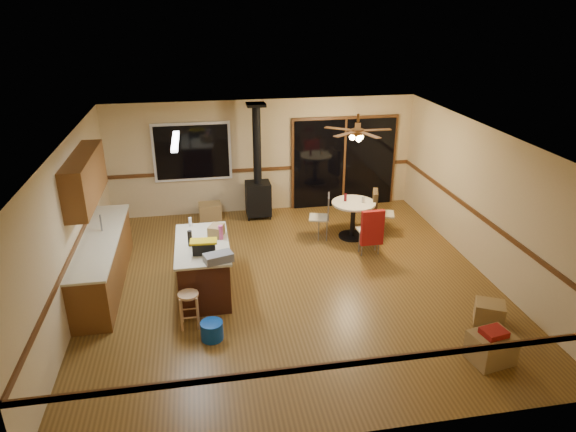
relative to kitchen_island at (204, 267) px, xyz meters
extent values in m
plane|color=brown|center=(1.50, 0.00, -0.45)|extent=(7.00, 7.00, 0.00)
plane|color=silver|center=(1.50, 0.00, 2.15)|extent=(7.00, 7.00, 0.00)
plane|color=tan|center=(1.50, 3.50, 0.85)|extent=(7.00, 0.00, 7.00)
plane|color=tan|center=(1.50, -3.50, 0.85)|extent=(7.00, 0.00, 7.00)
plane|color=tan|center=(-2.00, 0.00, 0.85)|extent=(0.00, 7.00, 7.00)
plane|color=tan|center=(5.00, 0.00, 0.85)|extent=(0.00, 7.00, 7.00)
cube|color=black|center=(-0.10, 3.45, 1.05)|extent=(1.72, 0.10, 1.32)
cube|color=black|center=(3.40, 3.45, 0.60)|extent=(2.52, 0.10, 2.10)
cube|color=brown|center=(-1.70, 0.50, -0.02)|extent=(0.60, 3.00, 0.86)
cube|color=beige|center=(-1.70, 0.50, 0.43)|extent=(0.64, 3.04, 0.04)
cube|color=brown|center=(-1.83, 0.70, 1.45)|extent=(0.35, 2.00, 0.80)
cube|color=#3E1B0F|center=(0.00, 0.00, -0.02)|extent=(0.80, 1.60, 0.86)
cube|color=beige|center=(0.00, 0.00, 0.43)|extent=(0.88, 1.68, 0.04)
cube|color=black|center=(1.30, 3.05, 0.00)|extent=(0.55, 0.50, 0.75)
cylinder|color=black|center=(1.30, 3.05, 1.26)|extent=(0.18, 0.18, 1.77)
cylinder|color=brown|center=(3.11, 1.64, 1.80)|extent=(0.24, 0.24, 0.10)
cylinder|color=brown|center=(3.11, 1.64, 2.07)|extent=(0.05, 0.05, 0.16)
sphere|color=#FFD88C|center=(3.11, 1.64, 1.68)|extent=(0.16, 0.16, 0.16)
cube|color=white|center=(-0.30, 0.30, 2.11)|extent=(0.10, 1.20, 0.04)
cube|color=slate|center=(0.24, -0.70, 0.51)|extent=(0.48, 0.36, 0.13)
cube|color=black|center=(0.03, -0.39, 0.54)|extent=(0.36, 0.21, 0.20)
cube|color=gold|center=(0.03, -0.39, 0.66)|extent=(0.43, 0.25, 0.03)
cube|color=olive|center=(0.25, 0.24, 0.54)|extent=(0.31, 0.35, 0.19)
cylinder|color=black|center=(-0.19, -0.07, 0.58)|extent=(0.09, 0.09, 0.26)
cylinder|color=#D84C8C|center=(0.32, 0.10, 0.57)|extent=(0.10, 0.10, 0.25)
cylinder|color=white|center=(-0.18, 0.72, 0.53)|extent=(0.07, 0.07, 0.17)
cylinder|color=tan|center=(-0.25, -1.01, -0.17)|extent=(0.41, 0.41, 0.57)
cylinder|color=#0C42AC|center=(0.07, -1.40, -0.31)|extent=(0.44, 0.44, 0.28)
cylinder|color=black|center=(3.11, 1.64, -0.43)|extent=(0.56, 0.56, 0.04)
cylinder|color=black|center=(3.11, 1.64, -0.06)|extent=(0.10, 0.10, 0.70)
cylinder|color=beige|center=(3.11, 1.64, 0.31)|extent=(0.90, 0.90, 0.04)
cylinder|color=#590C14|center=(2.96, 1.74, 0.41)|extent=(0.07, 0.07, 0.16)
cylinder|color=beige|center=(3.29, 1.59, 0.40)|extent=(0.08, 0.08, 0.14)
cube|color=#BEB48D|center=(2.41, 1.74, 0.00)|extent=(0.49, 0.49, 0.03)
cube|color=slate|center=(2.59, 1.69, 0.25)|extent=(0.13, 0.39, 0.50)
cube|color=#BEB48D|center=(3.21, 0.94, 0.00)|extent=(0.41, 0.41, 0.03)
cube|color=slate|center=(3.21, 0.75, 0.25)|extent=(0.40, 0.04, 0.50)
cube|color=#9E1612|center=(3.21, 0.73, 0.15)|extent=(0.44, 0.11, 0.70)
cube|color=#BEB48D|center=(3.81, 1.69, 0.00)|extent=(0.50, 0.50, 0.03)
cube|color=slate|center=(3.63, 1.75, 0.25)|extent=(0.15, 0.39, 0.50)
cube|color=#372815|center=(3.61, 1.75, 0.15)|extent=(0.23, 0.45, 0.70)
cube|color=olive|center=(0.21, 3.06, -0.26)|extent=(0.51, 0.41, 0.39)
cube|color=olive|center=(3.82, -2.57, -0.24)|extent=(0.63, 0.56, 0.42)
cube|color=olive|center=(4.28, -1.74, -0.28)|extent=(0.55, 0.53, 0.35)
cube|color=maroon|center=(3.82, -2.57, 0.01)|extent=(0.36, 0.32, 0.08)
camera|label=1|loc=(0.07, -7.76, 4.16)|focal=32.00mm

